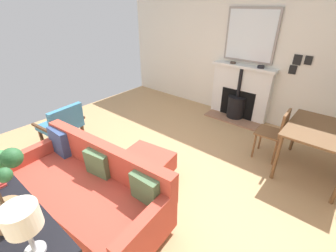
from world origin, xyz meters
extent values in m
cube|color=tan|center=(0.00, 0.00, 0.00)|extent=(5.89, 5.82, 0.01)
cube|color=silver|center=(-2.95, 0.00, 1.37)|extent=(0.12, 5.82, 2.75)
cube|color=#93664C|center=(-2.52, 0.25, 0.01)|extent=(0.35, 1.17, 0.03)
cube|color=silver|center=(-2.79, 0.25, 0.55)|extent=(0.19, 1.24, 1.09)
cube|color=black|center=(-2.72, 0.25, 0.33)|extent=(0.06, 0.74, 0.60)
cylinder|color=black|center=(-2.68, 0.25, 0.26)|extent=(0.36, 0.36, 0.45)
cylinder|color=black|center=(-2.68, 0.25, 0.49)|extent=(0.38, 0.38, 0.02)
cylinder|color=black|center=(-2.68, 0.25, 0.80)|extent=(0.07, 0.07, 0.59)
cube|color=silver|center=(-2.77, 0.25, 1.12)|extent=(0.24, 1.32, 0.05)
cube|color=gray|center=(-2.86, 0.25, 1.70)|extent=(0.04, 1.01, 1.00)
cube|color=silver|center=(-2.84, 0.25, 1.70)|extent=(0.01, 0.93, 0.92)
cylinder|color=#47382D|center=(-2.77, 0.01, 1.16)|extent=(0.12, 0.12, 0.04)
torus|color=#47382D|center=(-2.77, 0.01, 1.18)|extent=(0.12, 0.12, 0.01)
cylinder|color=black|center=(-2.77, 0.59, 1.17)|extent=(0.13, 0.13, 0.05)
torus|color=black|center=(-2.77, 0.59, 1.19)|extent=(0.13, 0.13, 0.01)
cylinder|color=#B2B2B7|center=(1.34, -0.76, 0.05)|extent=(0.04, 0.04, 0.10)
cylinder|color=#B2B2B7|center=(0.66, -0.81, 0.05)|extent=(0.04, 0.04, 0.10)
cylinder|color=#B2B2B7|center=(0.52, 0.91, 0.05)|extent=(0.04, 0.04, 0.10)
cube|color=#B74233|center=(0.93, 0.08, 0.27)|extent=(1.02, 2.10, 0.34)
cube|color=#B74233|center=(0.57, 0.04, 0.63)|extent=(0.31, 2.04, 0.38)
cube|color=#B74233|center=(1.01, -0.88, 0.52)|extent=(0.82, 0.19, 0.17)
cube|color=#B74233|center=(0.85, 1.03, 0.52)|extent=(0.82, 0.19, 0.17)
cube|color=#334775|center=(0.73, -0.74, 0.60)|extent=(0.13, 0.37, 0.37)
cube|color=#4C6B47|center=(0.67, 0.04, 0.58)|extent=(0.17, 0.34, 0.33)
cube|color=#4C6B47|center=(0.60, 0.77, 0.59)|extent=(0.14, 0.34, 0.34)
cylinder|color=#B2B2B7|center=(0.28, -0.10, 0.04)|extent=(0.04, 0.04, 0.09)
cylinder|color=#B2B2B7|center=(0.20, 0.45, 0.04)|extent=(0.04, 0.04, 0.09)
cylinder|color=#B2B2B7|center=(-0.22, -0.17, 0.04)|extent=(0.04, 0.04, 0.09)
cylinder|color=#B2B2B7|center=(-0.30, 0.37, 0.04)|extent=(0.04, 0.04, 0.09)
cube|color=#B74233|center=(-0.01, 0.14, 0.23)|extent=(0.73, 0.77, 0.27)
cube|color=#4C3321|center=(0.07, -1.91, 0.18)|extent=(0.05, 0.05, 0.35)
cube|color=#4C3321|center=(0.58, -1.85, 0.18)|extent=(0.05, 0.05, 0.35)
cube|color=#4C3321|center=(0.02, -1.44, 0.18)|extent=(0.05, 0.05, 0.35)
cube|color=#4C3321|center=(0.53, -1.38, 0.18)|extent=(0.05, 0.05, 0.35)
cube|color=teal|center=(0.30, -1.64, 0.37)|extent=(0.66, 0.62, 0.08)
cube|color=teal|center=(0.27, -1.40, 0.59)|extent=(0.61, 0.17, 0.36)
cube|color=#4C3321|center=(-0.02, -1.68, 0.46)|extent=(0.10, 0.53, 0.04)
cube|color=#4C3321|center=(0.62, -1.61, 0.46)|extent=(0.10, 0.53, 0.04)
cube|color=black|center=(1.46, -0.81, 0.37)|extent=(0.04, 0.04, 0.74)
cube|color=black|center=(1.64, 0.08, 0.76)|extent=(0.42, 1.83, 0.03)
cylinder|color=#B2B2B7|center=(1.64, 0.76, 0.78)|extent=(0.14, 0.14, 0.02)
cylinder|color=#B2B2B7|center=(1.64, 0.76, 0.90)|extent=(0.03, 0.03, 0.22)
cylinder|color=silver|center=(1.64, 0.76, 1.10)|extent=(0.22, 0.22, 0.17)
cylinder|color=#99704C|center=(1.65, 0.38, 0.86)|extent=(0.23, 0.23, 0.18)
sphere|color=#26562D|center=(1.60, 0.53, 1.29)|extent=(0.10, 0.10, 0.10)
sphere|color=#26562D|center=(1.49, 0.35, 1.29)|extent=(0.15, 0.15, 0.15)
sphere|color=#387A3D|center=(1.55, 0.27, 1.26)|extent=(0.14, 0.14, 0.14)
cylinder|color=brown|center=(-2.13, 1.56, 0.36)|extent=(0.05, 0.05, 0.72)
cylinder|color=brown|center=(-1.17, 1.56, 0.36)|extent=(0.05, 0.05, 0.72)
cube|color=brown|center=(-1.65, 1.94, 0.73)|extent=(1.06, 0.85, 0.03)
cylinder|color=brown|center=(-1.80, 1.13, 0.22)|extent=(0.03, 0.03, 0.45)
cylinder|color=brown|center=(-1.48, 1.14, 0.22)|extent=(0.03, 0.03, 0.45)
cylinder|color=brown|center=(-1.82, 1.45, 0.22)|extent=(0.03, 0.03, 0.45)
cylinder|color=brown|center=(-1.50, 1.46, 0.22)|extent=(0.03, 0.03, 0.45)
cube|color=brown|center=(-1.65, 1.29, 0.46)|extent=(0.41, 0.41, 0.02)
cube|color=brown|center=(-1.66, 1.46, 0.66)|extent=(0.36, 0.05, 0.39)
cube|color=black|center=(-2.87, 1.17, 1.36)|extent=(0.02, 0.13, 0.18)
cube|color=black|center=(-2.87, 1.34, 1.38)|extent=(0.02, 0.12, 0.15)
cube|color=black|center=(-2.87, 1.13, 1.18)|extent=(0.02, 0.12, 0.15)
camera|label=1|loc=(1.80, 2.08, 2.27)|focal=24.66mm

